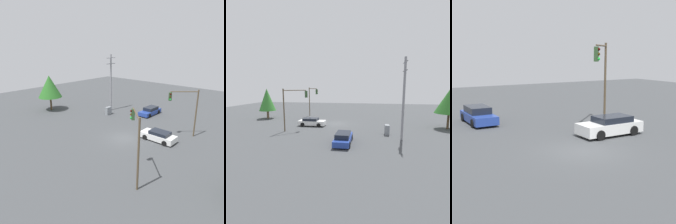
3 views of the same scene
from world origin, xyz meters
TOP-DOWN VIEW (x-y plane):
  - ground_plane at (0.00, 0.00)m, footprint 80.00×80.00m
  - sedan_blue at (-10.85, -2.91)m, footprint 4.62×1.93m
  - sedan_white at (-2.40, 3.68)m, footprint 1.96×4.47m
  - traffic_signal_main at (-5.78, 5.42)m, footprint 2.70×2.92m
  - traffic_signal_cross at (6.41, 6.41)m, footprint 2.79×2.78m
  - utility_pole_tall at (-8.37, -9.89)m, footprint 2.20×0.28m
  - electrical_cabinet at (-6.01, -8.35)m, footprint 1.08×0.59m
  - tree_behind at (-0.95, -18.15)m, footprint 4.19×4.19m

SIDE VIEW (x-z plane):
  - ground_plane at x=0.00m, z-range 0.00..0.00m
  - sedan_white at x=-2.40m, z-range -0.01..1.31m
  - sedan_blue at x=-10.85m, z-range -0.02..1.33m
  - electrical_cabinet at x=-6.01m, z-range 0.00..1.37m
  - traffic_signal_main at x=-5.78m, z-range 1.16..7.48m
  - traffic_signal_cross at x=6.41m, z-range 1.17..7.62m
  - tree_behind at x=-0.95m, z-range 1.22..7.63m
  - utility_pole_tall at x=-8.37m, z-range 0.29..10.37m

